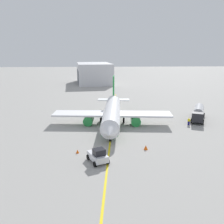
{
  "coord_description": "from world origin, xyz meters",
  "views": [
    {
      "loc": [
        51.12,
        -2.74,
        15.98
      ],
      "look_at": [
        0.0,
        0.0,
        3.0
      ],
      "focal_mm": 38.91,
      "sensor_mm": 36.0,
      "label": 1
    }
  ],
  "objects_px": {
    "airplane": "(112,113)",
    "pushback_tug": "(98,156)",
    "fuel_tanker": "(198,113)",
    "refueling_worker": "(189,121)",
    "safety_cone_nose": "(78,151)",
    "safety_cone_wingtip": "(146,147)"
  },
  "relations": [
    {
      "from": "fuel_tanker",
      "to": "airplane",
      "type": "bearing_deg",
      "value": -82.22
    },
    {
      "from": "refueling_worker",
      "to": "safety_cone_nose",
      "type": "height_order",
      "value": "refueling_worker"
    },
    {
      "from": "pushback_tug",
      "to": "safety_cone_wingtip",
      "type": "height_order",
      "value": "pushback_tug"
    },
    {
      "from": "pushback_tug",
      "to": "safety_cone_wingtip",
      "type": "xyz_separation_m",
      "value": [
        -4.25,
        7.92,
        -0.63
      ]
    },
    {
      "from": "safety_cone_nose",
      "to": "safety_cone_wingtip",
      "type": "height_order",
      "value": "safety_cone_wingtip"
    },
    {
      "from": "refueling_worker",
      "to": "safety_cone_wingtip",
      "type": "distance_m",
      "value": 17.81
    },
    {
      "from": "fuel_tanker",
      "to": "safety_cone_wingtip",
      "type": "height_order",
      "value": "fuel_tanker"
    },
    {
      "from": "airplane",
      "to": "safety_cone_wingtip",
      "type": "xyz_separation_m",
      "value": [
        14.39,
        4.84,
        -2.22
      ]
    },
    {
      "from": "fuel_tanker",
      "to": "refueling_worker",
      "type": "height_order",
      "value": "fuel_tanker"
    },
    {
      "from": "pushback_tug",
      "to": "refueling_worker",
      "type": "distance_m",
      "value": 26.46
    },
    {
      "from": "airplane",
      "to": "refueling_worker",
      "type": "xyz_separation_m",
      "value": [
        1.29,
        16.9,
        -1.77
      ]
    },
    {
      "from": "safety_cone_nose",
      "to": "pushback_tug",
      "type": "bearing_deg",
      "value": 43.88
    },
    {
      "from": "safety_cone_nose",
      "to": "safety_cone_wingtip",
      "type": "distance_m",
      "value": 11.25
    },
    {
      "from": "safety_cone_wingtip",
      "to": "airplane",
      "type": "bearing_deg",
      "value": -161.4
    },
    {
      "from": "refueling_worker",
      "to": "safety_cone_wingtip",
      "type": "xyz_separation_m",
      "value": [
        13.1,
        -12.06,
        -0.45
      ]
    },
    {
      "from": "refueling_worker",
      "to": "fuel_tanker",
      "type": "bearing_deg",
      "value": 137.65
    },
    {
      "from": "refueling_worker",
      "to": "safety_cone_nose",
      "type": "xyz_separation_m",
      "value": [
        13.91,
        -23.28,
        -0.54
      ]
    },
    {
      "from": "fuel_tanker",
      "to": "refueling_worker",
      "type": "bearing_deg",
      "value": -42.35
    },
    {
      "from": "safety_cone_nose",
      "to": "refueling_worker",
      "type": "bearing_deg",
      "value": 120.86
    },
    {
      "from": "airplane",
      "to": "pushback_tug",
      "type": "bearing_deg",
      "value": -9.38
    },
    {
      "from": "airplane",
      "to": "fuel_tanker",
      "type": "bearing_deg",
      "value": 97.78
    },
    {
      "from": "airplane",
      "to": "safety_cone_nose",
      "type": "xyz_separation_m",
      "value": [
        15.21,
        -6.38,
        -2.31
      ]
    }
  ]
}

